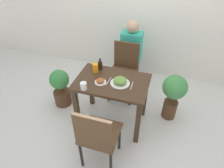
% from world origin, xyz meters
% --- Properties ---
extents(ground_plane, '(16.00, 16.00, 0.00)m').
position_xyz_m(ground_plane, '(0.00, 0.00, 0.00)').
color(ground_plane, silver).
extents(wall_back, '(8.00, 0.05, 2.60)m').
position_xyz_m(wall_back, '(0.00, 1.45, 1.30)').
color(wall_back, white).
rests_on(wall_back, ground_plane).
extents(dining_table, '(0.94, 0.62, 0.74)m').
position_xyz_m(dining_table, '(0.00, 0.00, 0.60)').
color(dining_table, '#3D2819').
rests_on(dining_table, ground_plane).
extents(chair_near, '(0.42, 0.42, 0.92)m').
position_xyz_m(chair_near, '(0.05, -0.69, 0.52)').
color(chair_near, '#4C331E').
rests_on(chair_near, ground_plane).
extents(chair_far, '(0.42, 0.42, 0.92)m').
position_xyz_m(chair_far, '(-0.00, 0.66, 0.52)').
color(chair_far, '#4C331E').
rests_on(chair_far, ground_plane).
extents(food_plate, '(0.24, 0.24, 0.09)m').
position_xyz_m(food_plate, '(0.11, -0.02, 0.78)').
color(food_plate, white).
rests_on(food_plate, dining_table).
extents(side_plate, '(0.15, 0.15, 0.06)m').
position_xyz_m(side_plate, '(-0.13, -0.08, 0.76)').
color(side_plate, white).
rests_on(side_plate, dining_table).
extents(drink_cup, '(0.08, 0.08, 0.09)m').
position_xyz_m(drink_cup, '(-0.28, -0.26, 0.79)').
color(drink_cup, white).
rests_on(drink_cup, dining_table).
extents(juice_glass, '(0.08, 0.08, 0.12)m').
position_xyz_m(juice_glass, '(-0.28, 0.13, 0.80)').
color(juice_glass, orange).
rests_on(juice_glass, dining_table).
extents(sauce_bottle, '(0.06, 0.06, 0.16)m').
position_xyz_m(sauce_bottle, '(-0.24, 0.22, 0.80)').
color(sauce_bottle, black).
rests_on(sauce_bottle, dining_table).
extents(fork_utensil, '(0.02, 0.19, 0.00)m').
position_xyz_m(fork_utensil, '(-0.04, -0.02, 0.74)').
color(fork_utensil, silver).
rests_on(fork_utensil, dining_table).
extents(spoon_utensil, '(0.01, 0.16, 0.00)m').
position_xyz_m(spoon_utensil, '(0.26, -0.02, 0.74)').
color(spoon_utensil, silver).
rests_on(spoon_utensil, dining_table).
extents(potted_plant_left, '(0.30, 0.30, 0.63)m').
position_xyz_m(potted_plant_left, '(-0.87, 0.12, 0.34)').
color(potted_plant_left, '#51331E').
rests_on(potted_plant_left, ground_plane).
extents(potted_plant_right, '(0.34, 0.34, 0.74)m').
position_xyz_m(potted_plant_right, '(0.80, 0.34, 0.47)').
color(potted_plant_right, '#51331E').
rests_on(potted_plant_right, ground_plane).
extents(person_figure, '(0.34, 0.22, 1.17)m').
position_xyz_m(person_figure, '(0.02, 1.03, 0.58)').
color(person_figure, '#2D3347').
rests_on(person_figure, ground_plane).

